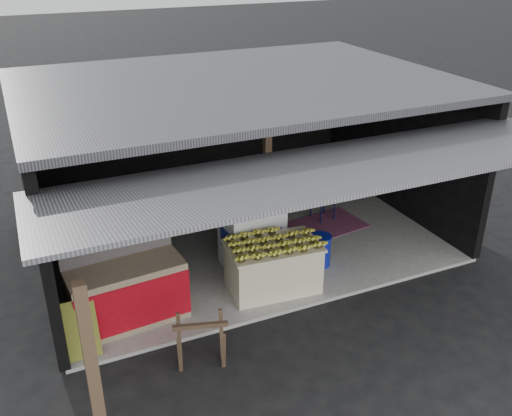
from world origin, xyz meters
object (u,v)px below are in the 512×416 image
banana_table (273,267)px  plastic_chair (321,193)px  water_barrel (320,251)px  sawhorse (201,340)px  neighbor_stall (127,291)px  white_crate (252,235)px

banana_table → plastic_chair: plastic_chair is taller
water_barrel → sawhorse: bearing=-150.2°
banana_table → neighbor_stall: neighbor_stall is taller
banana_table → plastic_chair: size_ratio=1.74×
white_crate → neighbor_stall: size_ratio=0.65×
sawhorse → plastic_chair: bearing=57.4°
neighbor_stall → water_barrel: (3.34, 0.21, -0.24)m
sawhorse → white_crate: bearing=67.6°
water_barrel → plastic_chair: size_ratio=0.61×
banana_table → sawhorse: banana_table is taller
banana_table → plastic_chair: bearing=49.3°
neighbor_stall → white_crate: bearing=12.7°
sawhorse → plastic_chair: (3.62, 3.16, 0.14)m
water_barrel → neighbor_stall: bearing=-176.4°
sawhorse → plastic_chair: 4.81m
banana_table → water_barrel: bearing=21.9°
sawhorse → water_barrel: sawhorse is taller
white_crate → water_barrel: bearing=-30.2°
banana_table → sawhorse: bearing=-138.3°
neighbor_stall → plastic_chair: (4.28, 1.83, 0.01)m
sawhorse → banana_table: bearing=53.0°
white_crate → banana_table: bearing=-94.4°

